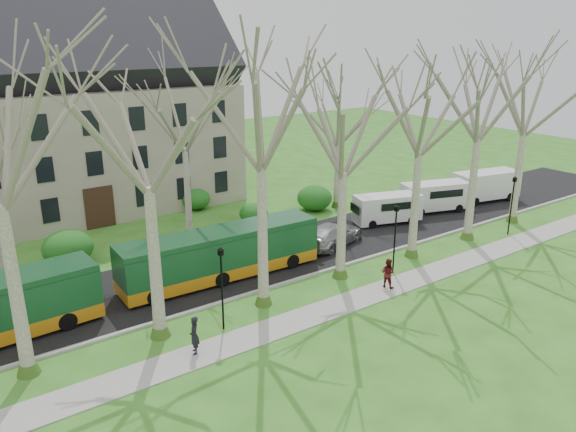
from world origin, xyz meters
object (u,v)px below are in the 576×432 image
object	(u,v)px
sedan	(332,234)
van_b	(435,197)
bus_follow	(221,253)
van_a	(387,209)
van_c	(486,186)
pedestrian_a	(194,335)
pedestrian_b	(388,273)

from	to	relation	value
sedan	van_b	xyz separation A→B (m)	(11.89, 1.10, 0.42)
bus_follow	van_a	bearing A→B (deg)	7.60
sedan	van_c	size ratio (longest dim) A/B	0.91
bus_follow	van_a	world-z (taller)	bus_follow
sedan	pedestrian_a	bearing A→B (deg)	100.40
van_b	van_a	bearing A→B (deg)	-163.37
van_a	pedestrian_a	world-z (taller)	van_a
bus_follow	pedestrian_b	size ratio (longest dim) A/B	7.01
pedestrian_b	van_a	bearing A→B (deg)	-67.17
sedan	van_c	xyz separation A→B (m)	(18.01, 0.59, 0.51)
bus_follow	van_c	size ratio (longest dim) A/B	2.08
van_c	bus_follow	bearing A→B (deg)	-165.77
sedan	van_c	bearing A→B (deg)	-104.13
pedestrian_a	pedestrian_b	world-z (taller)	pedestrian_a
van_b	van_c	bearing A→B (deg)	13.15
van_a	pedestrian_a	size ratio (longest dim) A/B	2.82
van_a	van_b	bearing A→B (deg)	16.98
bus_follow	pedestrian_b	distance (m)	9.91
van_c	pedestrian_b	bearing A→B (deg)	-146.37
van_a	van_b	xyz separation A→B (m)	(5.33, -0.12, 0.08)
pedestrian_a	van_c	bearing A→B (deg)	124.13
van_b	pedestrian_b	distance (m)	15.91
van_a	pedestrian_b	world-z (taller)	van_a
bus_follow	sedan	size ratio (longest dim) A/B	2.28
pedestrian_b	van_c	bearing A→B (deg)	-90.96
sedan	pedestrian_a	size ratio (longest dim) A/B	2.97
bus_follow	van_c	bearing A→B (deg)	3.91
sedan	pedestrian_a	xyz separation A→B (m)	(-14.07, -6.99, 0.13)
bus_follow	van_a	xyz separation A→B (m)	(15.47, 1.51, -0.42)
sedan	pedestrian_a	world-z (taller)	pedestrian_a
van_a	van_c	size ratio (longest dim) A/B	0.87
sedan	van_c	distance (m)	18.02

